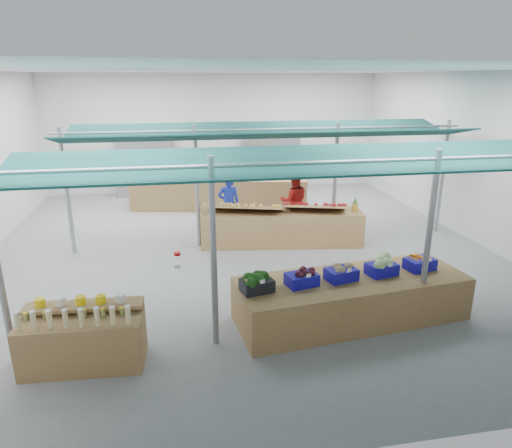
% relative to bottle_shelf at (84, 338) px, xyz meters
% --- Properties ---
extents(floor, '(13.00, 13.00, 0.00)m').
position_rel_bottle_shelf_xyz_m(floor, '(2.94, 4.19, -0.42)').
color(floor, slate).
rests_on(floor, ground).
extents(hall, '(13.00, 13.00, 13.00)m').
position_rel_bottle_shelf_xyz_m(hall, '(2.94, 5.63, 2.23)').
color(hall, silver).
rests_on(hall, ground).
extents(pole_grid, '(10.00, 4.60, 3.00)m').
position_rel_bottle_shelf_xyz_m(pole_grid, '(3.69, 2.44, 1.39)').
color(pole_grid, gray).
rests_on(pole_grid, floor).
extents(awnings, '(9.50, 7.08, 0.30)m').
position_rel_bottle_shelf_xyz_m(awnings, '(3.69, 2.44, 2.36)').
color(awnings, '#0B2D2E').
rests_on(awnings, pole_grid).
extents(back_shelving_left, '(2.00, 0.50, 2.00)m').
position_rel_bottle_shelf_xyz_m(back_shelving_left, '(0.44, 10.19, 0.58)').
color(back_shelving_left, '#B23F33').
rests_on(back_shelving_left, floor).
extents(back_shelving_right, '(2.00, 0.50, 2.00)m').
position_rel_bottle_shelf_xyz_m(back_shelving_right, '(4.94, 10.19, 0.58)').
color(back_shelving_right, '#B23F33').
rests_on(back_shelving_right, floor).
extents(bottle_shelf, '(1.75, 1.14, 1.04)m').
position_rel_bottle_shelf_xyz_m(bottle_shelf, '(0.00, 0.00, 0.00)').
color(bottle_shelf, brown).
rests_on(bottle_shelf, floor).
extents(veg_counter, '(4.11, 1.78, 0.77)m').
position_rel_bottle_shelf_xyz_m(veg_counter, '(4.33, 0.55, -0.03)').
color(veg_counter, brown).
rests_on(veg_counter, floor).
extents(fruit_counter, '(4.09, 1.50, 0.86)m').
position_rel_bottle_shelf_xyz_m(fruit_counter, '(4.01, 4.46, 0.01)').
color(fruit_counter, brown).
rests_on(fruit_counter, floor).
extents(far_counter, '(5.65, 2.24, 1.00)m').
position_rel_bottle_shelf_xyz_m(far_counter, '(2.80, 8.05, 0.08)').
color(far_counter, brown).
rests_on(far_counter, floor).
extents(vendor_left, '(0.63, 0.46, 1.60)m').
position_rel_bottle_shelf_xyz_m(vendor_left, '(2.81, 5.56, 0.38)').
color(vendor_left, '#1A2BAC').
rests_on(vendor_left, floor).
extents(vendor_right, '(0.85, 0.71, 1.60)m').
position_rel_bottle_shelf_xyz_m(vendor_right, '(4.61, 5.56, 0.38)').
color(vendor_right, maroon).
rests_on(vendor_right, floor).
extents(crate_broccoli, '(0.57, 0.46, 0.35)m').
position_rel_bottle_shelf_xyz_m(crate_broccoli, '(2.63, 0.35, 0.51)').
color(crate_broccoli, black).
rests_on(crate_broccoli, veg_counter).
extents(crate_beets, '(0.57, 0.46, 0.29)m').
position_rel_bottle_shelf_xyz_m(crate_beets, '(3.40, 0.44, 0.49)').
color(crate_beets, '#120D92').
rests_on(crate_beets, veg_counter).
extents(crate_celeriac, '(0.57, 0.46, 0.31)m').
position_rel_bottle_shelf_xyz_m(crate_celeriac, '(4.12, 0.52, 0.50)').
color(crate_celeriac, '#120D92').
rests_on(crate_celeriac, veg_counter).
extents(crate_cabbage, '(0.57, 0.46, 0.35)m').
position_rel_bottle_shelf_xyz_m(crate_cabbage, '(4.88, 0.61, 0.51)').
color(crate_cabbage, '#120D92').
rests_on(crate_cabbage, veg_counter).
extents(crate_carrots, '(0.57, 0.46, 0.29)m').
position_rel_bottle_shelf_xyz_m(crate_carrots, '(5.65, 0.70, 0.46)').
color(crate_carrots, '#120D92').
rests_on(crate_carrots, veg_counter).
extents(sparrow, '(0.12, 0.09, 0.11)m').
position_rel_bottle_shelf_xyz_m(sparrow, '(2.47, 0.19, 0.60)').
color(sparrow, brown).
rests_on(sparrow, crate_broccoli).
extents(pole_ribbon, '(0.12, 0.12, 0.28)m').
position_rel_bottle_shelf_xyz_m(pole_ribbon, '(1.40, 1.37, 0.66)').
color(pole_ribbon, red).
rests_on(pole_ribbon, pole_grid).
extents(apple_heap_yellow, '(2.02, 1.19, 0.27)m').
position_rel_bottle_shelf_xyz_m(apple_heap_yellow, '(3.05, 4.50, 0.60)').
color(apple_heap_yellow, '#997247').
rests_on(apple_heap_yellow, fruit_counter).
extents(apple_heap_red, '(1.63, 1.08, 0.27)m').
position_rel_bottle_shelf_xyz_m(apple_heap_red, '(4.80, 4.25, 0.60)').
color(apple_heap_red, '#997247').
rests_on(apple_heap_red, fruit_counter).
extents(pineapple, '(0.14, 0.14, 0.39)m').
position_rel_bottle_shelf_xyz_m(pineapple, '(5.79, 4.11, 0.62)').
color(pineapple, '#8C6019').
rests_on(pineapple, fruit_counter).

